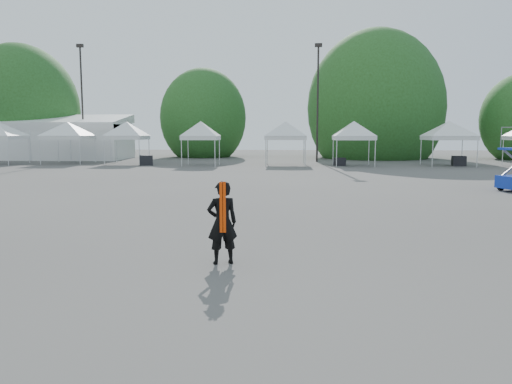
{
  "coord_description": "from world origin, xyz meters",
  "views": [
    {
      "loc": [
        0.37,
        -10.54,
        2.53
      ],
      "look_at": [
        -0.24,
        -0.35,
        1.3
      ],
      "focal_mm": 35.0,
      "sensor_mm": 36.0,
      "label": 1
    }
  ],
  "objects": [
    {
      "name": "ground",
      "position": [
        0.0,
        0.0,
        0.0
      ],
      "size": [
        120.0,
        120.0,
        0.0
      ],
      "primitive_type": "plane",
      "color": "#474442",
      "rests_on": "ground"
    },
    {
      "name": "marquee",
      "position": [
        -22.0,
        35.0,
        1.97
      ],
      "size": [
        15.0,
        6.25,
        4.23
      ],
      "color": "silver",
      "rests_on": "ground"
    },
    {
      "name": "crate_mid",
      "position": [
        4.4,
        27.07,
        0.3
      ],
      "size": [
        0.91,
        0.79,
        0.61
      ],
      "primitive_type": "cube",
      "rotation": [
        0.0,
        0.0,
        0.26
      ],
      "color": "black",
      "rests_on": "ground"
    },
    {
      "name": "tent_f",
      "position": [
        5.41,
        27.16,
        3.06
      ],
      "size": [
        4.17,
        4.17,
        3.88
      ],
      "color": "silver",
      "rests_on": "ground"
    },
    {
      "name": "tent_e",
      "position": [
        0.34,
        28.0,
        3.06
      ],
      "size": [
        4.43,
        4.43,
        3.88
      ],
      "color": "silver",
      "rests_on": "ground"
    },
    {
      "name": "light_pole_east",
      "position": [
        3.0,
        32.0,
        5.52
      ],
      "size": [
        0.6,
        0.25,
        9.8
      ],
      "color": "black",
      "rests_on": "ground"
    },
    {
      "name": "tree_far_w",
      "position": [
        -26.0,
        38.0,
        4.54
      ],
      "size": [
        4.8,
        4.8,
        7.3
      ],
      "color": "#382314",
      "rests_on": "ground"
    },
    {
      "name": "man",
      "position": [
        -0.84,
        -1.18,
        0.81
      ],
      "size": [
        0.68,
        0.56,
        1.61
      ],
      "rotation": [
        0.0,
        0.0,
        3.47
      ],
      "color": "black",
      "rests_on": "ground"
    },
    {
      "name": "tent_g",
      "position": [
        12.49,
        27.65,
        3.06
      ],
      "size": [
        4.74,
        4.74,
        3.88
      ],
      "color": "silver",
      "rests_on": "ground"
    },
    {
      "name": "crate_east",
      "position": [
        13.31,
        27.62,
        0.37
      ],
      "size": [
        1.03,
        0.84,
        0.74
      ],
      "primitive_type": "cube",
      "rotation": [
        0.0,
        0.0,
        -0.11
      ],
      "color": "black",
      "rests_on": "ground"
    },
    {
      "name": "tree_mid_w",
      "position": [
        -8.0,
        40.0,
        3.93
      ],
      "size": [
        4.16,
        4.16,
        6.33
      ],
      "color": "#382314",
      "rests_on": "ground"
    },
    {
      "name": "tent_d",
      "position": [
        -6.05,
        27.0,
        3.06
      ],
      "size": [
        3.78,
        3.78,
        3.88
      ],
      "color": "silver",
      "rests_on": "ground"
    },
    {
      "name": "crate_west",
      "position": [
        -10.24,
        26.78,
        0.38
      ],
      "size": [
        1.16,
        1.02,
        0.76
      ],
      "primitive_type": "cube",
      "rotation": [
        0.0,
        0.0,
        0.3
      ],
      "color": "black",
      "rests_on": "ground"
    },
    {
      "name": "tent_b",
      "position": [
        -17.11,
        28.71,
        3.06
      ],
      "size": [
        4.75,
        4.75,
        3.88
      ],
      "color": "silver",
      "rests_on": "ground"
    },
    {
      "name": "tent_c",
      "position": [
        -12.19,
        28.41,
        3.06
      ],
      "size": [
        4.16,
        4.16,
        3.88
      ],
      "color": "silver",
      "rests_on": "ground"
    },
    {
      "name": "tree_mid_e",
      "position": [
        9.0,
        39.0,
        4.84
      ],
      "size": [
        5.12,
        5.12,
        7.79
      ],
      "color": "#382314",
      "rests_on": "ground"
    },
    {
      "name": "light_pole_west",
      "position": [
        -18.0,
        34.0,
        5.77
      ],
      "size": [
        0.6,
        0.25,
        10.3
      ],
      "color": "black",
      "rests_on": "ground"
    }
  ]
}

